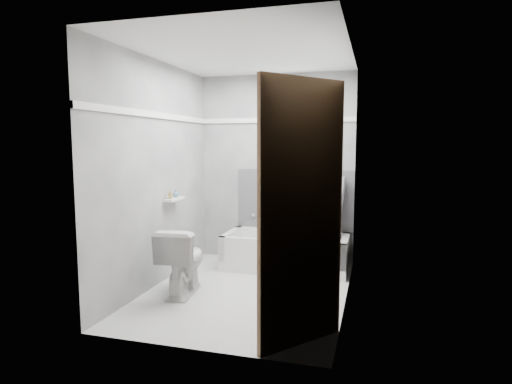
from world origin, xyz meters
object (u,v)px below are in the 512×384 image
(door, at_px, (332,223))
(soap_bottle_b, at_px, (176,193))
(office_chair, at_px, (313,218))
(soap_bottle_a, at_px, (170,194))
(bathtub, at_px, (286,251))
(toilet, at_px, (182,260))

(door, distance_m, soap_bottle_b, 2.50)
(office_chair, distance_m, soap_bottle_a, 1.71)
(office_chair, height_order, door, door)
(soap_bottle_a, height_order, soap_bottle_b, soap_bottle_a)
(office_chair, relative_size, soap_bottle_a, 10.33)
(bathtub, bearing_deg, door, -70.88)
(door, bearing_deg, soap_bottle_a, 142.76)
(office_chair, xyz_separation_m, soap_bottle_a, (-1.47, -0.80, 0.34))
(door, height_order, soap_bottle_b, door)
(office_chair, relative_size, toilet, 1.46)
(soap_bottle_a, relative_size, soap_bottle_b, 1.07)
(bathtub, relative_size, door, 0.75)
(office_chair, bearing_deg, soap_bottle_b, -137.31)
(door, relative_size, soap_bottle_b, 21.79)
(bathtub, bearing_deg, soap_bottle_b, -152.11)
(bathtub, xyz_separation_m, door, (0.77, -2.21, 0.79))
(soap_bottle_a, distance_m, soap_bottle_b, 0.14)
(soap_bottle_a, bearing_deg, soap_bottle_b, 90.00)
(bathtub, distance_m, door, 2.47)
(bathtub, height_order, door, door)
(soap_bottle_a, bearing_deg, door, -37.24)
(bathtub, bearing_deg, office_chair, 8.95)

